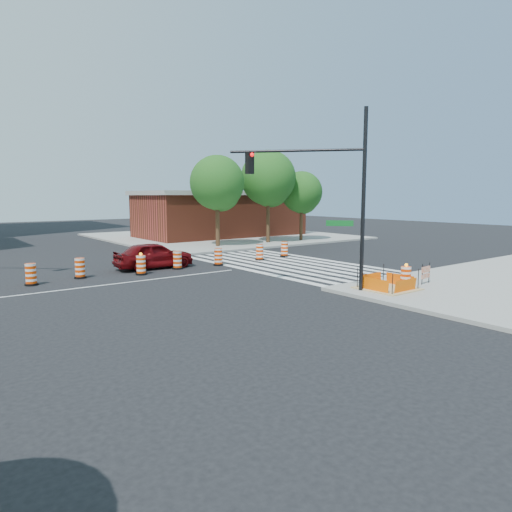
{
  "coord_description": "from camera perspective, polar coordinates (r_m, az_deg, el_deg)",
  "views": [
    {
      "loc": [
        -7.22,
        -20.91,
        4.13
      ],
      "look_at": [
        5.34,
        -4.45,
        1.4
      ],
      "focal_mm": 32.0,
      "sensor_mm": 36.0,
      "label": 1
    }
  ],
  "objects": [
    {
      "name": "signal_pole_se",
      "position": [
        19.58,
        8.65,
        8.96
      ],
      "size": [
        3.89,
        4.38,
        7.58
      ],
      "rotation": [
        0.0,
        0.0,
        2.29
      ],
      "color": "black",
      "rests_on": "ground"
    },
    {
      "name": "median_drum_6",
      "position": [
        26.27,
        -9.79,
        -0.58
      ],
      "size": [
        0.6,
        0.6,
        1.02
      ],
      "color": "black",
      "rests_on": "ground"
    },
    {
      "name": "sidewalk_ne",
      "position": [
        46.54,
        -4.39,
        2.5
      ],
      "size": [
        22.0,
        22.0,
        0.15
      ],
      "primitive_type": "cube",
      "color": "gray",
      "rests_on": "ground"
    },
    {
      "name": "median_drum_7",
      "position": [
        27.35,
        -4.74,
        -0.18
      ],
      "size": [
        0.6,
        0.6,
        1.02
      ],
      "color": "black",
      "rests_on": "ground"
    },
    {
      "name": "median_drum_4",
      "position": [
        24.65,
        -21.14,
        -1.51
      ],
      "size": [
        0.6,
        0.6,
        1.02
      ],
      "color": "black",
      "rests_on": "ground"
    },
    {
      "name": "excavation_pit",
      "position": [
        20.5,
        16.09,
        -3.78
      ],
      "size": [
        2.2,
        2.2,
        0.9
      ],
      "color": "tan",
      "rests_on": "ground"
    },
    {
      "name": "tree_north_e",
      "position": [
        41.64,
        5.72,
        7.66
      ],
      "size": [
        3.73,
        3.73,
        6.34
      ],
      "color": "#382314",
      "rests_on": "ground"
    },
    {
      "name": "median_drum_8",
      "position": [
        29.43,
        0.46,
        0.39
      ],
      "size": [
        0.6,
        0.6,
        1.02
      ],
      "color": "black",
      "rests_on": "ground"
    },
    {
      "name": "pit_drum",
      "position": [
        20.93,
        18.21,
        -2.59
      ],
      "size": [
        0.55,
        0.55,
        1.08
      ],
      "color": "black",
      "rests_on": "ground"
    },
    {
      "name": "barricade",
      "position": [
        22.2,
        20.46,
        -1.94
      ],
      "size": [
        0.8,
        0.14,
        0.94
      ],
      "rotation": [
        0.0,
        0.0,
        0.13
      ],
      "color": "#E23B04",
      "rests_on": "ground"
    },
    {
      "name": "median_drum_3",
      "position": [
        23.63,
        -26.31,
        -2.16
      ],
      "size": [
        0.6,
        0.6,
        1.02
      ],
      "color": "black",
      "rests_on": "ground"
    },
    {
      "name": "tree_north_c",
      "position": [
        36.62,
        -4.84,
        8.74
      ],
      "size": [
        4.32,
        4.32,
        7.34
      ],
      "color": "#382314",
      "rests_on": "ground"
    },
    {
      "name": "tree_north_d",
      "position": [
        39.45,
        1.55,
        9.33
      ],
      "size": [
        4.71,
        4.71,
        8.01
      ],
      "color": "#382314",
      "rests_on": "ground"
    },
    {
      "name": "median_drum_5",
      "position": [
        24.77,
        -14.17,
        -1.17
      ],
      "size": [
        0.6,
        0.6,
        1.18
      ],
      "color": "black",
      "rests_on": "ground"
    },
    {
      "name": "red_coupe",
      "position": [
        26.77,
        -12.65,
        0.11
      ],
      "size": [
        4.49,
        1.83,
        1.53
      ],
      "primitive_type": "imported",
      "rotation": [
        0.0,
        0.0,
        1.56
      ],
      "color": "#5C070A",
      "rests_on": "ground"
    },
    {
      "name": "ground",
      "position": [
        22.5,
        -18.01,
        -3.43
      ],
      "size": [
        120.0,
        120.0,
        0.0
      ],
      "primitive_type": "plane",
      "color": "black",
      "rests_on": "ground"
    },
    {
      "name": "lane_centerline",
      "position": [
        22.5,
        -18.01,
        -3.42
      ],
      "size": [
        14.0,
        0.12,
        0.01
      ],
      "primitive_type": "cube",
      "color": "silver",
      "rests_on": "ground"
    },
    {
      "name": "brick_storefront",
      "position": [
        46.4,
        -4.41,
        5.26
      ],
      "size": [
        16.5,
        8.5,
        4.6
      ],
      "color": "maroon",
      "rests_on": "ground"
    },
    {
      "name": "median_drum_9",
      "position": [
        31.28,
        3.58,
        0.8
      ],
      "size": [
        0.6,
        0.6,
        1.02
      ],
      "color": "black",
      "rests_on": "ground"
    },
    {
      "name": "crosswalk_east",
      "position": [
        28.01,
        3.6,
        -0.97
      ],
      "size": [
        6.75,
        13.5,
        0.01
      ],
      "color": "silver",
      "rests_on": "ground"
    }
  ]
}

